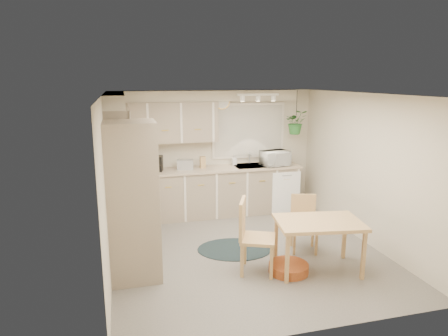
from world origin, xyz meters
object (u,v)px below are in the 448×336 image
Objects in this scene: braided_rug at (234,249)px; microwave at (275,157)px; dining_table at (318,246)px; chair_left at (258,237)px; chair_back at (304,224)px; pet_bed at (289,268)px.

microwave is at bearing 51.11° from braided_rug.
chair_left is (-0.82, 0.17, 0.15)m from dining_table.
chair_back is 0.74× the size of braided_rug.
chair_left is 0.62m from pet_bed.
dining_table is at bearing 97.99° from chair_back.
pet_bed is at bearing 176.42° from dining_table.
braided_rug is (-0.93, 0.94, -0.36)m from dining_table.
chair_left is 2.71m from microwave.
braided_rug is 1.05m from pet_bed.
chair_left is at bearing 168.58° from dining_table.
chair_left is 0.88× the size of braided_rug.
chair_left reaches higher than pet_bed.
chair_left is at bearing 44.05° from chair_back.
chair_back is (0.10, 0.63, 0.07)m from dining_table.
chair_back reaches higher than pet_bed.
chair_back reaches higher than dining_table.
dining_table is 0.85m from chair_left.
dining_table is 2.16× the size of microwave.
dining_table is at bearing -45.38° from braided_rug.
microwave is (1.28, 1.59, 1.12)m from braided_rug.
pet_bed is at bearing -118.71° from microwave.
microwave reaches higher than chair_back.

